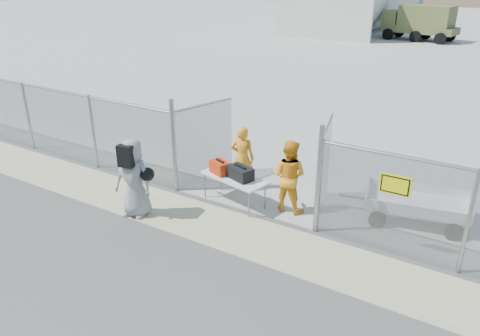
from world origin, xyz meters
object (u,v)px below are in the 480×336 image
Objects in this scene: folding_table at (234,190)px; visitor at (134,178)px; security_worker_right at (289,176)px; security_worker_left at (242,158)px; utility_trailer at (416,207)px.

folding_table is 0.90× the size of visitor.
folding_table is 0.95× the size of security_worker_right.
security_worker_right reaches higher than security_worker_left.
security_worker_left reaches higher than utility_trailer.
utility_trailer is (4.08, 1.51, -0.01)m from folding_table.
security_worker_left is at bearing 177.04° from utility_trailer.
security_worker_right is at bearing -169.81° from utility_trailer.
security_worker_right is 3.05m from utility_trailer.
folding_table is 2.48m from visitor.
folding_table is at bearing 15.87° from security_worker_right.
security_worker_right is 3.66m from visitor.
security_worker_left is 0.97× the size of security_worker_right.
security_worker_right reaches higher than utility_trailer.
security_worker_left is (-0.29, 0.87, 0.51)m from folding_table.
security_worker_left is 1.64m from security_worker_right.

